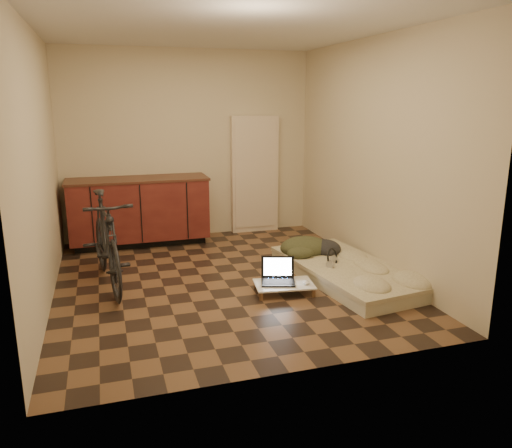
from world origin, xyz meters
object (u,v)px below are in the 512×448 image
object	(u,v)px
futon	(347,272)
laptop	(278,277)
lap_desk	(284,285)
bicycle	(106,236)

from	to	relation	value
futon	laptop	size ratio (longest dim) A/B	4.83
futon	lap_desk	size ratio (longest dim) A/B	3.14
bicycle	futon	world-z (taller)	bicycle
bicycle	lap_desk	distance (m)	1.91
lap_desk	laptop	distance (m)	0.10
futon	lap_desk	distance (m)	0.82
bicycle	futon	xyz separation A→B (m)	(2.50, -0.56, -0.46)
bicycle	laptop	world-z (taller)	bicycle
bicycle	laptop	size ratio (longest dim) A/B	4.05
lap_desk	laptop	size ratio (longest dim) A/B	1.54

